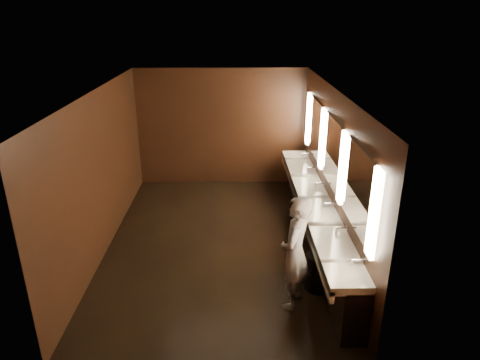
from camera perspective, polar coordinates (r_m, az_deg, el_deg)
name	(u,v)px	position (r m, az deg, el deg)	size (l,w,h in m)	color
floor	(218,242)	(8.05, -2.89, -8.27)	(6.00, 6.00, 0.00)	black
ceiling	(215,91)	(7.08, -3.32, 11.76)	(4.00, 6.00, 0.02)	#2D2D2B
wall_back	(221,128)	(10.31, -2.51, 6.98)	(4.00, 0.02, 2.80)	black
wall_front	(207,269)	(4.76, -4.36, -11.74)	(4.00, 0.02, 2.80)	black
wall_left	(102,172)	(7.79, -17.96, 0.96)	(0.02, 6.00, 2.80)	black
wall_right	(331,171)	(7.63, 12.09, 1.15)	(0.02, 6.00, 2.80)	black
sink_counter	(316,218)	(7.95, 10.12, -4.96)	(0.55, 5.40, 1.01)	black
mirror_band	(332,152)	(7.52, 12.15, 3.65)	(0.06, 5.03, 1.15)	#FFE0B4
person	(295,253)	(6.12, 7.34, -9.63)	(0.62, 0.41, 1.71)	#84A1C6
trash_bin	(318,272)	(6.79, 10.38, -11.96)	(0.38, 0.38, 0.59)	black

